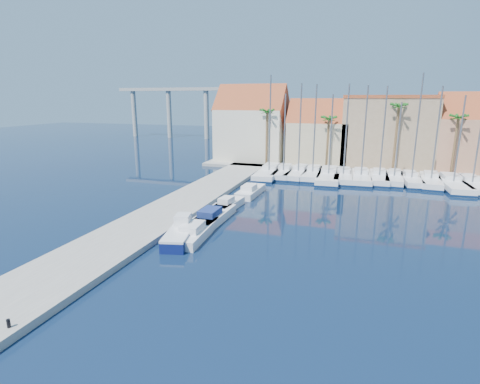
% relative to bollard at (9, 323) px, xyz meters
% --- Properties ---
extents(ground, '(260.00, 260.00, 0.00)m').
position_rel_bollard_xyz_m(ground, '(6.60, 7.13, -0.72)').
color(ground, black).
rests_on(ground, ground).
extents(quay_west, '(6.00, 77.00, 0.50)m').
position_rel_bollard_xyz_m(quay_west, '(-2.40, 20.63, -0.47)').
color(quay_west, gray).
rests_on(quay_west, ground).
extents(shore_north, '(54.00, 16.00, 0.50)m').
position_rel_bollard_xyz_m(shore_north, '(16.60, 55.13, -0.47)').
color(shore_north, gray).
rests_on(shore_north, ground).
extents(bollard, '(0.18, 0.18, 0.45)m').
position_rel_bollard_xyz_m(bollard, '(0.00, 0.00, 0.00)').
color(bollard, black).
rests_on(bollard, quay_west).
extents(fishing_boat, '(3.07, 5.87, 1.96)m').
position_rel_bollard_xyz_m(fishing_boat, '(2.14, 14.32, -0.07)').
color(fishing_boat, '#0E1852').
rests_on(fishing_boat, ground).
extents(motorboat_west_0, '(2.59, 6.86, 1.40)m').
position_rel_bollard_xyz_m(motorboat_west_0, '(2.95, 15.40, -0.22)').
color(motorboat_west_0, white).
rests_on(motorboat_west_0, ground).
extents(motorboat_west_1, '(2.36, 7.12, 1.40)m').
position_rel_bollard_xyz_m(motorboat_west_1, '(2.74, 19.80, -0.22)').
color(motorboat_west_1, white).
rests_on(motorboat_west_1, ground).
extents(motorboat_west_2, '(2.11, 5.35, 1.40)m').
position_rel_bollard_xyz_m(motorboat_west_2, '(2.78, 24.09, -0.22)').
color(motorboat_west_2, white).
rests_on(motorboat_west_2, ground).
extents(motorboat_west_3, '(2.18, 6.28, 1.40)m').
position_rel_bollard_xyz_m(motorboat_west_3, '(3.35, 30.53, -0.22)').
color(motorboat_west_3, white).
rests_on(motorboat_west_3, ground).
extents(sailboat_0, '(3.41, 11.59, 14.71)m').
position_rel_bollard_xyz_m(sailboat_0, '(2.80, 42.76, -0.14)').
color(sailboat_0, white).
rests_on(sailboat_0, ground).
extents(sailboat_1, '(2.80, 9.43, 12.12)m').
position_rel_bollard_xyz_m(sailboat_1, '(4.88, 43.25, -0.13)').
color(sailboat_1, white).
rests_on(sailboat_1, ground).
extents(sailboat_2, '(3.37, 9.90, 13.55)m').
position_rel_bollard_xyz_m(sailboat_2, '(7.16, 43.49, -0.12)').
color(sailboat_2, white).
rests_on(sailboat_2, ground).
extents(sailboat_3, '(2.63, 9.64, 13.41)m').
position_rel_bollard_xyz_m(sailboat_3, '(9.23, 43.50, -0.12)').
color(sailboat_3, white).
rests_on(sailboat_3, ground).
extents(sailboat_4, '(3.53, 11.87, 12.01)m').
position_rel_bollard_xyz_m(sailboat_4, '(11.57, 42.89, -0.17)').
color(sailboat_4, white).
rests_on(sailboat_4, ground).
extents(sailboat_5, '(2.95, 9.71, 13.42)m').
position_rel_bollard_xyz_m(sailboat_5, '(13.61, 43.11, -0.12)').
color(sailboat_5, white).
rests_on(sailboat_5, ground).
extents(sailboat_6, '(3.09, 9.94, 13.22)m').
position_rel_bollard_xyz_m(sailboat_6, '(16.04, 43.32, -0.13)').
color(sailboat_6, white).
rests_on(sailboat_6, ground).
extents(sailboat_7, '(2.54, 9.19, 13.09)m').
position_rel_bollard_xyz_m(sailboat_7, '(18.52, 43.71, -0.12)').
color(sailboat_7, white).
rests_on(sailboat_7, ground).
extents(sailboat_8, '(2.90, 9.02, 11.00)m').
position_rel_bollard_xyz_m(sailboat_8, '(20.51, 43.84, -0.14)').
color(sailboat_8, white).
rests_on(sailboat_8, ground).
extents(sailboat_9, '(2.81, 8.57, 14.68)m').
position_rel_bollard_xyz_m(sailboat_9, '(22.63, 43.47, -0.07)').
color(sailboat_9, white).
rests_on(sailboat_9, ground).
extents(sailboat_10, '(3.28, 9.66, 13.05)m').
position_rel_bollard_xyz_m(sailboat_10, '(25.16, 43.69, -0.12)').
color(sailboat_10, white).
rests_on(sailboat_10, ground).
extents(sailboat_11, '(3.53, 11.25, 11.88)m').
position_rel_bollard_xyz_m(sailboat_11, '(27.57, 42.71, -0.16)').
color(sailboat_11, white).
rests_on(sailboat_11, ground).
extents(sailboat_12, '(3.17, 10.13, 11.22)m').
position_rel_bollard_xyz_m(sailboat_12, '(29.77, 42.82, -0.16)').
color(sailboat_12, white).
rests_on(sailboat_12, ground).
extents(building_0, '(12.30, 9.00, 13.50)m').
position_rel_bollard_xyz_m(building_0, '(-3.40, 54.13, 5.80)').
color(building_0, beige).
rests_on(building_0, shore_north).
extents(building_1, '(10.30, 8.00, 11.00)m').
position_rel_bollard_xyz_m(building_1, '(8.60, 54.13, 4.57)').
color(building_1, tan).
rests_on(building_1, shore_north).
extents(building_2, '(14.20, 10.20, 11.50)m').
position_rel_bollard_xyz_m(building_2, '(19.60, 55.13, 5.53)').
color(building_2, '#9B7F5F').
rests_on(building_2, shore_north).
extents(building_3, '(10.30, 8.00, 12.00)m').
position_rel_bollard_xyz_m(building_3, '(31.60, 54.13, 5.13)').
color(building_3, tan).
rests_on(building_3, shore_north).
extents(palm_0, '(2.60, 2.60, 10.15)m').
position_rel_bollard_xyz_m(palm_0, '(0.60, 49.13, 8.35)').
color(palm_0, brown).
rests_on(palm_0, shore_north).
extents(palm_1, '(2.60, 2.60, 9.15)m').
position_rel_bollard_xyz_m(palm_1, '(10.60, 49.13, 7.41)').
color(palm_1, brown).
rests_on(palm_1, shore_north).
extents(palm_2, '(2.60, 2.60, 11.15)m').
position_rel_bollard_xyz_m(palm_2, '(20.60, 49.13, 9.29)').
color(palm_2, brown).
rests_on(palm_2, shore_north).
extents(palm_3, '(2.60, 2.60, 9.65)m').
position_rel_bollard_xyz_m(palm_3, '(28.60, 49.13, 7.88)').
color(palm_3, brown).
rests_on(palm_3, shore_north).
extents(viaduct, '(48.00, 2.20, 14.45)m').
position_rel_bollard_xyz_m(viaduct, '(-32.47, 89.13, 9.52)').
color(viaduct, '#9E9E99').
rests_on(viaduct, ground).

